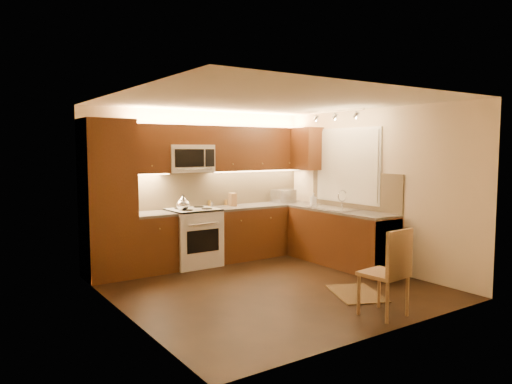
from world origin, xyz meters
TOP-DOWN VIEW (x-y plane):
  - floor at (0.00, 0.00)m, footprint 4.00×4.00m
  - ceiling at (0.00, 0.00)m, footprint 4.00×4.00m
  - wall_back at (0.00, 2.00)m, footprint 4.00×0.01m
  - wall_front at (0.00, -2.00)m, footprint 4.00×0.01m
  - wall_left at (-2.00, 0.00)m, footprint 0.01×4.00m
  - wall_right at (2.00, 0.00)m, footprint 0.01×4.00m
  - pantry at (-1.65, 1.70)m, footprint 0.70×0.60m
  - base_cab_back_left at (-0.99, 1.70)m, footprint 0.62×0.60m
  - counter_back_left at (-0.99, 1.70)m, footprint 0.62×0.60m
  - base_cab_back_right at (1.04, 1.70)m, footprint 1.92×0.60m
  - counter_back_right at (1.04, 1.70)m, footprint 1.92×0.60m
  - base_cab_right at (1.70, 0.40)m, footprint 0.60×2.00m
  - counter_right at (1.70, 0.40)m, footprint 0.60×2.00m
  - dishwasher at (1.70, -0.30)m, footprint 0.58×0.60m
  - backsplash_back at (0.35, 1.99)m, footprint 3.30×0.02m
  - backsplash_right at (1.99, 0.40)m, footprint 0.02×2.00m
  - upper_cab_back_left at (-0.99, 1.82)m, footprint 0.62×0.35m
  - upper_cab_back_right at (1.04, 1.82)m, footprint 1.92×0.35m
  - upper_cab_bridge at (-0.30, 1.82)m, footprint 0.76×0.35m
  - upper_cab_right_corner at (1.82, 1.40)m, footprint 0.35×0.50m
  - stove at (-0.30, 1.68)m, footprint 0.76×0.65m
  - microwave at (-0.30, 1.81)m, footprint 0.76×0.38m
  - window_frame at (1.99, 0.55)m, footprint 0.03×1.44m
  - window_blinds at (1.97, 0.55)m, footprint 0.02×1.36m
  - sink at (1.70, 0.55)m, footprint 0.52×0.86m
  - faucet at (1.88, 0.55)m, footprint 0.20×0.04m
  - track_light_bar at (1.55, 0.40)m, footprint 0.04×1.20m
  - kettle at (-0.51, 1.60)m, footprint 0.25×0.25m
  - toaster_oven at (1.57, 1.75)m, footprint 0.41×0.32m
  - knife_block at (0.51, 1.79)m, footprint 0.13×0.18m
  - spice_jar_a at (0.14, 1.85)m, footprint 0.05×0.05m
  - spice_jar_b at (0.46, 1.94)m, footprint 0.05×0.05m
  - spice_jar_c at (0.63, 1.94)m, footprint 0.05×0.05m
  - spice_jar_d at (0.14, 1.94)m, footprint 0.06×0.06m
  - soap_bottle at (1.80, 1.19)m, footprint 0.12×0.12m
  - rug at (0.74, -0.90)m, footprint 0.85×1.00m
  - dining_chair at (0.40, -1.62)m, footprint 0.48×0.48m

SIDE VIEW (x-z plane):
  - floor at x=0.00m, z-range -0.01..0.01m
  - rug at x=0.74m, z-range 0.00..0.01m
  - base_cab_back_left at x=-0.99m, z-range 0.00..0.86m
  - base_cab_back_right at x=1.04m, z-range 0.00..0.86m
  - base_cab_right at x=1.70m, z-range 0.00..0.86m
  - dishwasher at x=1.70m, z-range 0.01..0.85m
  - stove at x=-0.30m, z-range 0.00..0.92m
  - dining_chair at x=0.40m, z-range 0.00..1.00m
  - counter_back_left at x=-0.99m, z-range 0.86..0.90m
  - counter_back_right at x=1.04m, z-range 0.86..0.90m
  - counter_right at x=1.70m, z-range 0.86..0.90m
  - spice_jar_a at x=0.14m, z-range 0.90..1.00m
  - spice_jar_b at x=0.46m, z-range 0.90..1.00m
  - spice_jar_c at x=0.63m, z-range 0.90..1.00m
  - spice_jar_d at x=0.14m, z-range 0.90..1.01m
  - sink at x=1.70m, z-range 0.90..1.05m
  - soap_bottle at x=1.80m, z-range 0.90..1.10m
  - knife_block at x=0.51m, z-range 0.90..1.12m
  - toaster_oven at x=1.57m, z-range 0.90..1.13m
  - kettle at x=-0.51m, z-range 0.92..1.16m
  - faucet at x=1.88m, z-range 0.90..1.20m
  - pantry at x=-1.65m, z-range 0.00..2.30m
  - backsplash_back at x=0.35m, z-range 0.90..1.50m
  - backsplash_right at x=1.99m, z-range 0.90..1.50m
  - wall_back at x=0.00m, z-range 0.00..2.50m
  - wall_front at x=0.00m, z-range 0.00..2.50m
  - wall_left at x=-2.00m, z-range 0.00..2.50m
  - wall_right at x=2.00m, z-range 0.00..2.50m
  - window_frame at x=1.99m, z-range 0.98..2.22m
  - window_blinds at x=1.97m, z-range 1.02..2.18m
  - microwave at x=-0.30m, z-range 1.50..1.94m
  - upper_cab_back_left at x=-0.99m, z-range 1.50..2.25m
  - upper_cab_back_right at x=1.04m, z-range 1.50..2.25m
  - upper_cab_right_corner at x=1.82m, z-range 1.50..2.25m
  - upper_cab_bridge at x=-0.30m, z-range 1.94..2.25m
  - track_light_bar at x=1.55m, z-range 2.44..2.48m
  - ceiling at x=0.00m, z-range 2.50..2.50m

